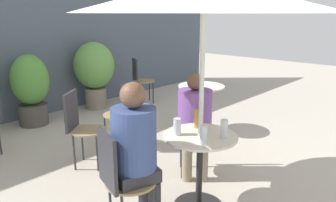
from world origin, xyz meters
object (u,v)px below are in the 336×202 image
bistro_chair_1 (119,174)px  cafe_table_near (200,158)px  potted_plant_1 (31,87)px  seated_person_0 (195,117)px  bistro_chair_3 (125,109)px  potted_plant_2 (94,69)px  beer_glass_0 (198,118)px  beer_glass_2 (204,135)px  beer_glass_3 (224,129)px  seated_person_1 (136,146)px  beer_glass_1 (177,127)px  cafe_table_far (201,99)px  bistro_chair_0 (193,125)px  bistro_chair_2 (140,77)px  bistro_chair_5 (80,122)px

bistro_chair_1 → cafe_table_near: bearing=-90.0°
potted_plant_1 → seated_person_0: bearing=-82.5°
bistro_chair_3 → potted_plant_2: bearing=-130.9°
beer_glass_0 → beer_glass_2: beer_glass_0 is taller
beer_glass_3 → potted_plant_2: potted_plant_2 is taller
seated_person_0 → seated_person_1: 1.11m
bistro_chair_1 → beer_glass_1: (0.63, -0.08, 0.26)m
cafe_table_far → bistro_chair_0: (-1.11, -0.72, 0.04)m
bistro_chair_1 → beer_glass_2: size_ratio=5.59×
cafe_table_far → cafe_table_near: bearing=-143.4°
potted_plant_1 → bistro_chair_2: bearing=-8.5°
cafe_table_near → bistro_chair_5: size_ratio=0.80×
beer_glass_1 → beer_glass_0: bearing=-2.9°
beer_glass_2 → potted_plant_2: 4.00m
cafe_table_near → seated_person_1: (-0.61, 0.19, 0.26)m
bistro_chair_2 → seated_person_0: size_ratio=0.78×
beer_glass_2 → potted_plant_1: size_ratio=0.14×
beer_glass_2 → bistro_chair_5: bearing=93.2°
cafe_table_near → bistro_chair_3: bistro_chair_3 is taller
beer_glass_1 → potted_plant_2: size_ratio=0.12×
beer_glass_2 → bistro_chair_3: bearing=70.6°
beer_glass_0 → beer_glass_1: beer_glass_0 is taller
bistro_chair_2 → potted_plant_1: bearing=110.4°
cafe_table_far → potted_plant_1: bearing=126.0°
potted_plant_2 → seated_person_0: bearing=-105.7°
potted_plant_1 → potted_plant_2: 1.30m
bistro_chair_5 → potted_plant_1: (0.32, 1.91, 0.09)m
bistro_chair_2 → beer_glass_3: (-2.09, -3.38, 0.27)m
cafe_table_far → beer_glass_0: (-1.55, -1.11, 0.31)m
seated_person_0 → potted_plant_1: 3.11m
bistro_chair_0 → beer_glass_3: size_ratio=5.49×
beer_glass_1 → beer_glass_3: 0.42m
cafe_table_far → beer_glass_3: beer_glass_3 is taller
beer_glass_1 → beer_glass_2: (-0.02, -0.31, 0.00)m
bistro_chair_0 → bistro_chair_1: same height
bistro_chair_5 → potted_plant_2: 2.54m
cafe_table_near → beer_glass_0: 0.38m
beer_glass_0 → beer_glass_2: 0.42m
cafe_table_far → beer_glass_1: size_ratio=4.71×
bistro_chair_0 → beer_glass_0: (-0.44, -0.39, 0.27)m
bistro_chair_5 → beer_glass_1: 1.46m
cafe_table_near → potted_plant_1: (0.06, 3.51, 0.14)m
seated_person_0 → beer_glass_2: size_ratio=7.20×
bistro_chair_1 → beer_glass_2: 0.77m
seated_person_0 → bistro_chair_5: bearing=169.4°
cafe_table_near → beer_glass_1: bearing=129.3°
seated_person_0 → beer_glass_0: size_ratio=6.54×
cafe_table_far → potted_plant_2: (-0.34, 2.30, 0.26)m
beer_glass_0 → cafe_table_near: bearing=-135.1°
bistro_chair_3 → beer_glass_3: bearing=61.8°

